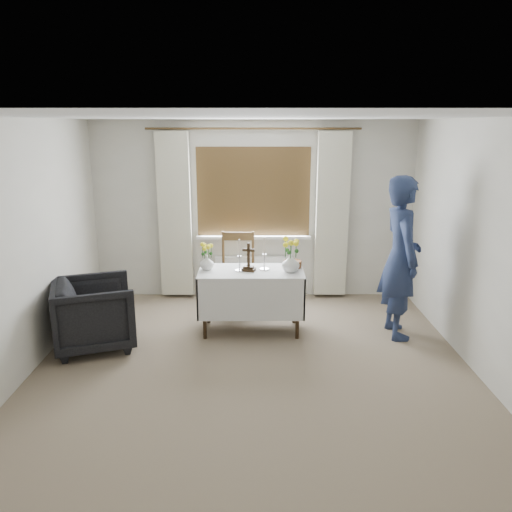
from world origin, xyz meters
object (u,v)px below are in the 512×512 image
at_px(altar_table, 251,301).
at_px(person, 401,258).
at_px(armchair, 95,314).
at_px(flower_vase_left, 207,263).
at_px(flower_vase_right, 291,263).
at_px(wooden_cross, 249,257).
at_px(wooden_chair, 237,272).

bearing_deg(altar_table, person, -3.61).
bearing_deg(altar_table, armchair, -165.81).
relative_size(armchair, flower_vase_left, 4.89).
bearing_deg(armchair, flower_vase_left, -87.65).
bearing_deg(flower_vase_left, flower_vase_right, -5.59).
xyz_separation_m(altar_table, wooden_cross, (-0.03, -0.01, 0.55)).
xyz_separation_m(wooden_chair, wooden_cross, (0.16, -0.77, 0.42)).
xyz_separation_m(armchair, flower_vase_left, (1.22, 0.48, 0.46)).
bearing_deg(person, flower_vase_right, 85.09).
distance_m(armchair, wooden_cross, 1.85).
relative_size(armchair, person, 0.45).
relative_size(altar_table, wooden_cross, 3.69).
bearing_deg(altar_table, flower_vase_right, -7.21).
xyz_separation_m(flower_vase_left, flower_vase_right, (0.99, -0.10, 0.02)).
bearing_deg(person, altar_table, 83.76).
relative_size(altar_table, flower_vase_right, 5.72).
relative_size(wooden_cross, flower_vase_right, 1.55).
bearing_deg(wooden_cross, person, 11.03).
relative_size(wooden_chair, wooden_cross, 3.06).
height_order(armchair, person, person).
xyz_separation_m(altar_table, wooden_chair, (-0.19, 0.76, 0.13)).
relative_size(wooden_chair, person, 0.54).
height_order(wooden_cross, flower_vase_left, wooden_cross).
bearing_deg(armchair, person, -103.66).
height_order(flower_vase_left, flower_vase_right, flower_vase_right).
bearing_deg(flower_vase_right, wooden_chair, 128.66).
xyz_separation_m(wooden_cross, flower_vase_right, (0.49, -0.05, -0.06)).
relative_size(person, wooden_cross, 5.63).
relative_size(wooden_cross, flower_vase_left, 1.92).
relative_size(altar_table, flower_vase_left, 7.09).
xyz_separation_m(wooden_cross, flower_vase_left, (-0.50, 0.05, -0.08)).
bearing_deg(flower_vase_left, wooden_cross, -5.81).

